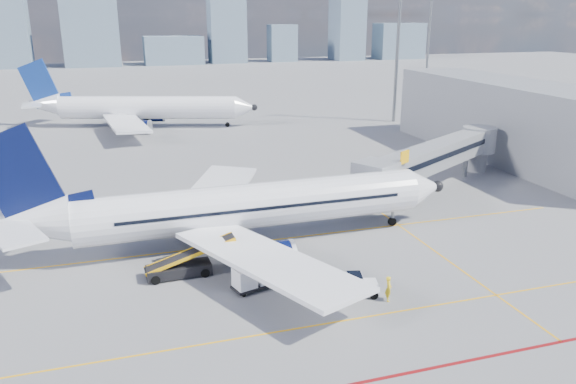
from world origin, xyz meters
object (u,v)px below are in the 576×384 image
at_px(baggage_tug, 358,285).
at_px(cargo_dolly, 255,276).
at_px(second_aircraft, 138,108).
at_px(ramp_worker, 389,289).
at_px(belt_loader, 181,267).
at_px(main_aircraft, 236,208).

bearing_deg(baggage_tug, cargo_dolly, 169.10).
height_order(second_aircraft, cargo_dolly, second_aircraft).
height_order(cargo_dolly, ramp_worker, ramp_worker).
bearing_deg(belt_loader, second_aircraft, 87.95).
height_order(baggage_tug, belt_loader, belt_loader).
height_order(baggage_tug, cargo_dolly, cargo_dolly).
bearing_deg(belt_loader, ramp_worker, -33.41).
bearing_deg(ramp_worker, second_aircraft, 32.03).
bearing_deg(main_aircraft, ramp_worker, -58.98).
bearing_deg(baggage_tug, ramp_worker, -23.57).
xyz_separation_m(baggage_tug, belt_loader, (-11.12, 6.63, -0.06)).
distance_m(baggage_tug, cargo_dolly, 7.17).
bearing_deg(main_aircraft, cargo_dolly, -94.03).
relative_size(second_aircraft, ramp_worker, 21.96).
bearing_deg(cargo_dolly, ramp_worker, -44.53).
bearing_deg(second_aircraft, belt_loader, -73.09).
relative_size(second_aircraft, cargo_dolly, 11.25).
height_order(second_aircraft, ramp_worker, second_aircraft).
bearing_deg(baggage_tug, main_aircraft, 132.73).
height_order(main_aircraft, ramp_worker, main_aircraft).
distance_m(main_aircraft, baggage_tug, 12.86).
xyz_separation_m(cargo_dolly, ramp_worker, (8.10, -4.30, -0.07)).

